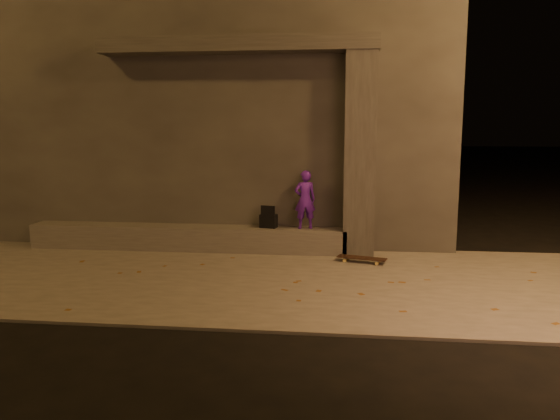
# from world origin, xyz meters

# --- Properties ---
(ground) EXTENTS (120.00, 120.00, 0.00)m
(ground) POSITION_xyz_m (0.00, 0.00, 0.00)
(ground) COLOR black
(ground) RESTS_ON ground
(sidewalk) EXTENTS (11.00, 4.40, 0.04)m
(sidewalk) POSITION_xyz_m (0.00, 2.00, 0.02)
(sidewalk) COLOR #625C56
(sidewalk) RESTS_ON ground
(building) EXTENTS (9.00, 5.10, 5.22)m
(building) POSITION_xyz_m (-1.00, 6.49, 2.61)
(building) COLOR #363431
(building) RESTS_ON ground
(ledge) EXTENTS (6.00, 0.55, 0.45)m
(ledge) POSITION_xyz_m (-1.50, 3.75, 0.27)
(ledge) COLOR #514F4A
(ledge) RESTS_ON sidewalk
(column) EXTENTS (0.55, 0.55, 3.60)m
(column) POSITION_xyz_m (1.70, 3.75, 1.84)
(column) COLOR #363431
(column) RESTS_ON sidewalk
(canopy) EXTENTS (5.00, 0.70, 0.28)m
(canopy) POSITION_xyz_m (-0.50, 3.80, 3.78)
(canopy) COLOR #363431
(canopy) RESTS_ON column
(skateboarder) EXTENTS (0.44, 0.34, 1.07)m
(skateboarder) POSITION_xyz_m (0.73, 3.75, 1.03)
(skateboarder) COLOR #581BB0
(skateboarder) RESTS_ON ledge
(backpack) EXTENTS (0.33, 0.25, 0.42)m
(backpack) POSITION_xyz_m (0.06, 3.75, 0.64)
(backpack) COLOR black
(backpack) RESTS_ON ledge
(skateboard) EXTENTS (0.86, 0.44, 0.09)m
(skateboard) POSITION_xyz_m (1.75, 3.10, 0.12)
(skateboard) COLOR black
(skateboard) RESTS_ON sidewalk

